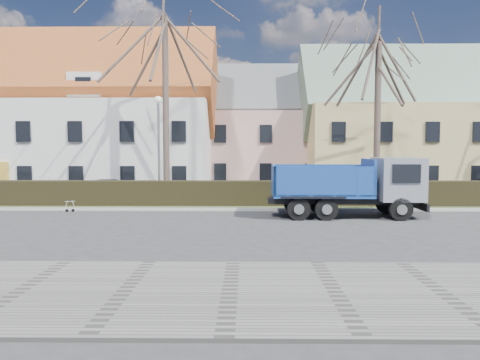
{
  "coord_description": "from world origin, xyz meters",
  "views": [
    {
      "loc": [
        2.57,
        -18.21,
        3.11
      ],
      "look_at": [
        2.29,
        3.36,
        1.6
      ],
      "focal_mm": 35.0,
      "sensor_mm": 36.0,
      "label": 1
    }
  ],
  "objects_px": {
    "dump_truck": "(341,186)",
    "parked_car_a": "(113,188)",
    "streetlight": "(159,150)",
    "cart_frame": "(66,206)"
  },
  "relations": [
    {
      "from": "streetlight",
      "to": "cart_frame",
      "type": "xyz_separation_m",
      "value": [
        -3.94,
        -3.06,
        -2.66
      ]
    },
    {
      "from": "streetlight",
      "to": "parked_car_a",
      "type": "relative_size",
      "value": 1.56
    },
    {
      "from": "cart_frame",
      "to": "parked_car_a",
      "type": "distance_m",
      "value": 5.85
    },
    {
      "from": "parked_car_a",
      "to": "dump_truck",
      "type": "bearing_deg",
      "value": -135.03
    },
    {
      "from": "cart_frame",
      "to": "parked_car_a",
      "type": "height_order",
      "value": "parked_car_a"
    },
    {
      "from": "dump_truck",
      "to": "parked_car_a",
      "type": "height_order",
      "value": "dump_truck"
    },
    {
      "from": "streetlight",
      "to": "cart_frame",
      "type": "bearing_deg",
      "value": -142.14
    },
    {
      "from": "dump_truck",
      "to": "parked_car_a",
      "type": "xyz_separation_m",
      "value": [
        -12.26,
        7.14,
        -0.72
      ]
    },
    {
      "from": "dump_truck",
      "to": "streetlight",
      "type": "bearing_deg",
      "value": 154.58
    },
    {
      "from": "cart_frame",
      "to": "dump_truck",
      "type": "bearing_deg",
      "value": -5.91
    }
  ]
}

